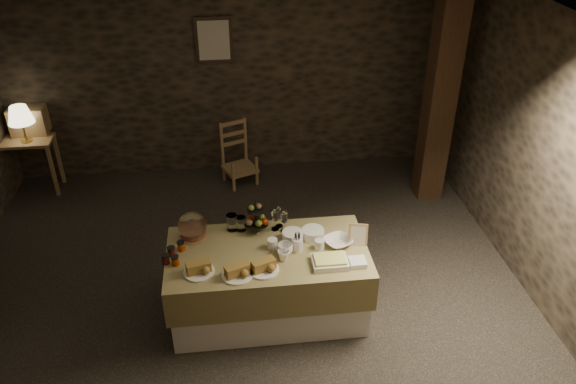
{
  "coord_description": "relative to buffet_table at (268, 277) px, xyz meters",
  "views": [
    {
      "loc": [
        -0.06,
        -4.24,
        3.7
      ],
      "look_at": [
        0.47,
        0.2,
        0.95
      ],
      "focal_mm": 35.0,
      "sensor_mm": 36.0,
      "label": 1
    }
  ],
  "objects": [
    {
      "name": "storage_jar_b",
      "position": [
        -0.21,
        0.35,
        0.37
      ],
      "size": [
        0.09,
        0.09,
        0.14
      ],
      "primitive_type": "cylinder",
      "color": "white",
      "rests_on": "buffet_table"
    },
    {
      "name": "tart_dish",
      "position": [
        0.51,
        -0.24,
        0.33
      ],
      "size": [
        0.3,
        0.22,
        0.07
      ],
      "color": "white",
      "rests_on": "buffet_table"
    },
    {
      "name": "storage_jar_a",
      "position": [
        -0.29,
        0.36,
        0.38
      ],
      "size": [
        0.1,
        0.1,
        0.16
      ],
      "primitive_type": "cylinder",
      "color": "white",
      "rests_on": "buffet_table"
    },
    {
      "name": "framed_picture",
      "position": [
        -0.38,
        2.81,
        1.35
      ],
      "size": [
        0.45,
        0.04,
        0.55
      ],
      "color": "#2F2218",
      "rests_on": "room_shell"
    },
    {
      "name": "cake_dome",
      "position": [
        -0.65,
        0.3,
        0.4
      ],
      "size": [
        0.26,
        0.26,
        0.26
      ],
      "color": "#966D46",
      "rests_on": "buffet_table"
    },
    {
      "name": "bread_platter_left",
      "position": [
        -0.59,
        -0.22,
        0.34
      ],
      "size": [
        0.26,
        0.26,
        0.11
      ],
      "color": "white",
      "rests_on": "buffet_table"
    },
    {
      "name": "console_table",
      "position": [
        -2.73,
        2.52,
        0.17
      ],
      "size": [
        0.66,
        0.38,
        0.71
      ],
      "color": "#966D46",
      "rests_on": "ground_plane"
    },
    {
      "name": "bread_platter_right",
      "position": [
        -0.05,
        -0.26,
        0.34
      ],
      "size": [
        0.26,
        0.26,
        0.11
      ],
      "color": "white",
      "rests_on": "buffet_table"
    },
    {
      "name": "cup_a",
      "position": [
        0.15,
        -0.06,
        0.35
      ],
      "size": [
        0.15,
        0.15,
        0.11
      ],
      "primitive_type": "imported",
      "rotation": [
        0.0,
        0.0,
        0.13
      ],
      "color": "white",
      "rests_on": "buffet_table"
    },
    {
      "name": "mug_c",
      "position": [
        0.05,
        0.04,
        0.34
      ],
      "size": [
        0.09,
        0.09,
        0.09
      ],
      "primitive_type": "cylinder",
      "color": "white",
      "rests_on": "buffet_table"
    },
    {
      "name": "mug_d",
      "position": [
        0.45,
        -0.02,
        0.34
      ],
      "size": [
        0.08,
        0.08,
        0.09
      ],
      "primitive_type": "cylinder",
      "color": "white",
      "rests_on": "buffet_table"
    },
    {
      "name": "plate_stack_b",
      "position": [
        0.42,
        0.16,
        0.34
      ],
      "size": [
        0.2,
        0.2,
        0.08
      ],
      "primitive_type": "cylinder",
      "color": "white",
      "rests_on": "buffet_table"
    },
    {
      "name": "timber_column",
      "position": [
        2.14,
        1.86,
        0.9
      ],
      "size": [
        0.3,
        0.3,
        2.6
      ],
      "primitive_type": "cube",
      "color": "black",
      "rests_on": "ground_plane"
    },
    {
      "name": "table_lamp",
      "position": [
        -2.68,
        2.47,
        0.64
      ],
      "size": [
        0.3,
        0.3,
        0.45
      ],
      "color": "gold",
      "rests_on": "console_table"
    },
    {
      "name": "plate_stack_a",
      "position": [
        0.24,
        0.12,
        0.35
      ],
      "size": [
        0.19,
        0.19,
        0.1
      ],
      "primitive_type": "cylinder",
      "color": "white",
      "rests_on": "buffet_table"
    },
    {
      "name": "ground_plane",
      "position": [
        -0.23,
        0.34,
        -0.4
      ],
      "size": [
        5.5,
        5.0,
        0.01
      ],
      "primitive_type": "cube",
      "color": "black",
      "rests_on": "ground"
    },
    {
      "name": "cutlery_holder",
      "position": [
        0.26,
        -0.01,
        0.36
      ],
      "size": [
        0.1,
        0.1,
        0.12
      ],
      "primitive_type": "cylinder",
      "color": "white",
      "rests_on": "buffet_table"
    },
    {
      "name": "jam_jars",
      "position": [
        -0.81,
        -0.0,
        0.33
      ],
      "size": [
        0.18,
        0.26,
        0.07
      ],
      "color": "#551610",
      "rests_on": "buffet_table"
    },
    {
      "name": "square_dish",
      "position": [
        0.74,
        -0.27,
        0.32
      ],
      "size": [
        0.14,
        0.14,
        0.04
      ],
      "primitive_type": "cube",
      "color": "white",
      "rests_on": "buffet_table"
    },
    {
      "name": "wine_rack",
      "position": [
        -2.68,
        2.7,
        0.47
      ],
      "size": [
        0.42,
        0.26,
        0.34
      ],
      "primitive_type": "cube",
      "color": "#966D46",
      "rests_on": "console_table"
    },
    {
      "name": "cup_b",
      "position": [
        0.13,
        -0.14,
        0.34
      ],
      "size": [
        0.13,
        0.13,
        0.1
      ],
      "primitive_type": "imported",
      "rotation": [
        0.0,
        0.0,
        -0.37
      ],
      "color": "white",
      "rests_on": "buffet_table"
    },
    {
      "name": "bread_platter_center",
      "position": [
        -0.28,
        -0.3,
        0.34
      ],
      "size": [
        0.26,
        0.26,
        0.11
      ],
      "color": "white",
      "rests_on": "buffet_table"
    },
    {
      "name": "room_shell",
      "position": [
        -0.23,
        0.34,
        1.16
      ],
      "size": [
        5.52,
        5.02,
        2.6
      ],
      "color": "black",
      "rests_on": "ground"
    },
    {
      "name": "fruit_stand",
      "position": [
        -0.07,
        0.31,
        0.42
      ],
      "size": [
        0.22,
        0.22,
        0.32
      ],
      "rotation": [
        0.0,
        0.0,
        -0.42
      ],
      "color": "black",
      "rests_on": "buffet_table"
    },
    {
      "name": "menu_frame",
      "position": [
        0.8,
        0.01,
        0.39
      ],
      "size": [
        0.18,
        0.1,
        0.22
      ],
      "primitive_type": "cube",
      "rotation": [
        -0.24,
        0.0,
        -0.2
      ],
      "color": "#966D46",
      "rests_on": "buffet_table"
    },
    {
      "name": "chair",
      "position": [
        -0.15,
        2.46,
        -0.04
      ],
      "size": [
        0.49,
        0.48,
        0.63
      ],
      "rotation": [
        0.0,
        0.0,
        0.4
      ],
      "color": "#966D46",
      "rests_on": "ground_plane"
    },
    {
      "name": "buffet_table",
      "position": [
        0.0,
        0.0,
        0.0
      ],
      "size": [
        1.76,
        0.94,
        0.7
      ],
      "color": "white",
      "rests_on": "ground_plane"
    },
    {
      "name": "bowl",
      "position": [
        0.63,
        0.02,
        0.33
      ],
      "size": [
        0.31,
        0.31,
        0.06
      ],
      "primitive_type": "imported",
      "rotation": [
        0.0,
        0.0,
        0.43
      ],
      "color": "white",
      "rests_on": "buffet_table"
    }
  ]
}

